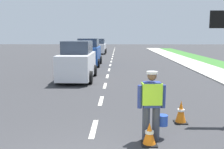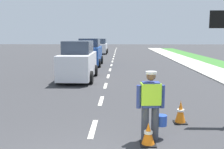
% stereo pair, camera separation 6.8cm
% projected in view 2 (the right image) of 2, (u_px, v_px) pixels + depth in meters
% --- Properties ---
extents(ground_plane, '(96.00, 96.00, 0.00)m').
position_uv_depth(ground_plane, '(113.00, 61.00, 25.02)').
color(ground_plane, '#333335').
extents(lane_center_line, '(0.14, 46.40, 0.01)m').
position_uv_depth(lane_center_line, '(114.00, 58.00, 29.17)').
color(lane_center_line, silver).
rests_on(lane_center_line, ground).
extents(road_worker, '(0.76, 0.40, 1.67)m').
position_uv_depth(road_worker, '(151.00, 102.00, 6.09)').
color(road_worker, '#383D4C').
rests_on(road_worker, ground).
extents(traffic_cone_near, '(0.36, 0.36, 0.53)m').
position_uv_depth(traffic_cone_near, '(148.00, 134.00, 5.90)').
color(traffic_cone_near, black).
rests_on(traffic_cone_near, ground).
extents(traffic_cone_far, '(0.36, 0.36, 0.65)m').
position_uv_depth(traffic_cone_far, '(181.00, 112.00, 7.36)').
color(traffic_cone_far, black).
rests_on(traffic_cone_far, ground).
extents(car_oncoming_third, '(1.87, 4.09, 2.05)m').
position_uv_depth(car_oncoming_third, '(101.00, 47.00, 35.24)').
color(car_oncoming_third, silver).
rests_on(car_oncoming_third, ground).
extents(car_oncoming_lead, '(1.93, 4.32, 2.19)m').
position_uv_depth(car_oncoming_lead, '(78.00, 62.00, 14.61)').
color(car_oncoming_lead, silver).
rests_on(car_oncoming_lead, ground).
extents(car_oncoming_second, '(1.99, 4.25, 2.25)m').
position_uv_depth(car_oncoming_second, '(90.00, 53.00, 21.44)').
color(car_oncoming_second, '#1E4799').
rests_on(car_oncoming_second, ground).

